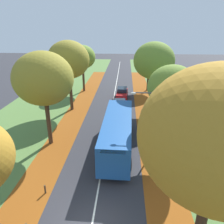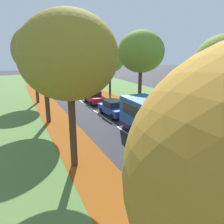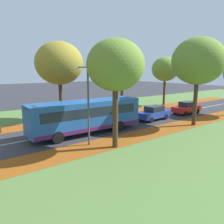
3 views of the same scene
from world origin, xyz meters
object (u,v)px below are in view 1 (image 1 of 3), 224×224
Objects in this scene: tree_left_near at (43,79)px; tree_left_far at (82,57)px; tree_right_nearest at (219,137)px; tree_right_far at (149,60)px; bollard_third at (45,189)px; bus at (117,132)px; tree_right_near at (172,88)px; tree_left_mid at (68,60)px; streetlamp_right at (148,118)px; tree_right_mid at (154,61)px; car_red_following at (122,93)px; car_blue_lead at (120,107)px.

tree_left_far is at bearing 89.99° from tree_left_near.
tree_right_far is (0.61, 30.73, -1.83)m from tree_right_nearest.
tree_left_near reaches higher than tree_left_far.
tree_left_near is 1.21× the size of tree_right_far.
bus is at bearing 53.03° from bollard_third.
tree_left_mid is at bearing 138.41° from tree_right_near.
bus is at bearing 150.33° from streetlamp_right.
tree_right_mid reaches higher than tree_left_near.
tree_left_far reaches higher than car_red_following.
tree_right_far is 0.70× the size of bus.
tree_left_near is at bearing 175.34° from bus.
streetlamp_right is (9.14, -11.13, -2.95)m from tree_left_mid.
tree_left_far is at bearing 124.14° from car_blue_lead.
tree_right_near is at bearing 33.62° from bollard_third.
tree_left_near is 12.07m from car_blue_lead.
tree_left_near is at bearing 132.78° from tree_right_nearest.
car_blue_lead is at bearing -91.65° from car_red_following.
car_blue_lead is (-0.02, 8.98, -0.89)m from bus.
tree_right_near is at bearing -1.91° from bus.
bollard_third is at bearing -85.78° from tree_left_far.
tree_left_mid is 14.84m from tree_right_near.
tree_right_near is 1.84× the size of car_blue_lead.
tree_right_nearest is 30.79m from tree_right_far.
bus is (4.72, 6.27, 1.38)m from bollard_third.
tree_left_mid is at bearing 90.27° from tree_left_near.
tree_right_nearest reaches higher than tree_left_far.
tree_right_nearest is 1.34× the size of tree_right_far.
tree_left_mid is at bearing 173.91° from car_blue_lead.
bollard_third is 7.97m from bus.
tree_right_near is 10.69m from tree_right_mid.
tree_left_near reaches higher than tree_right_near.
tree_right_near is (11.04, -0.68, -0.42)m from tree_left_near.
streetlamp_right is at bearing -146.27° from tree_right_near.
bus is at bearing 178.09° from tree_right_near.
tree_right_near is (0.53, 10.68, -1.16)m from tree_right_nearest.
tree_right_near is at bearing -41.59° from tree_left_mid.
streetlamp_right reaches higher than bus.
tree_left_far is 1.06× the size of tree_right_far.
car_blue_lead is at bearing 116.25° from tree_right_near.
streetlamp_right is at bearing -12.29° from tree_left_near.
bollard_third is at bearing -126.97° from bus.
tree_right_nearest is 0.94× the size of bus.
car_red_following is at bearing 65.37° from tree_left_near.
car_blue_lead is (-2.56, 10.43, -2.92)m from streetlamp_right.
tree_right_near reaches higher than tree_right_far.
tree_right_near is 12.42m from bollard_third.
streetlamp_right is (7.26, 4.82, 3.41)m from bollard_third.
car_red_following is (6.71, -3.44, -4.99)m from tree_left_far.
tree_right_mid reaches higher than car_red_following.
tree_right_far is 28.22m from bollard_third.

